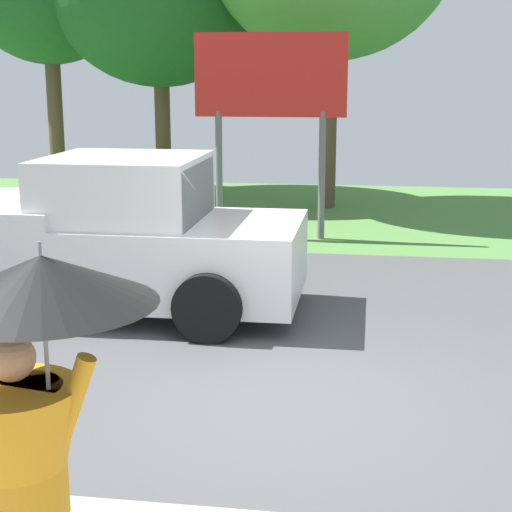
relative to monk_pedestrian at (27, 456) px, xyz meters
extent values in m
cube|color=#4C4C4F|center=(0.94, 5.24, -1.16)|extent=(40.00, 8.00, 0.10)
cube|color=#528540|center=(0.94, 13.24, -1.16)|extent=(40.00, 8.00, 0.10)
cylinder|color=orange|center=(-0.04, 0.00, 0.01)|extent=(0.44, 0.44, 0.65)
sphere|color=tan|center=(-0.04, 0.00, 0.48)|extent=(0.22, 0.22, 0.22)
cylinder|color=orange|center=(0.24, 0.00, 0.29)|extent=(0.24, 0.09, 0.45)
cylinder|color=gray|center=(0.13, 0.00, 0.51)|extent=(0.02, 0.02, 0.75)
cone|color=black|center=(0.13, 0.00, 0.85)|extent=(1.03, 1.03, 0.22)
cylinder|color=gray|center=(0.13, 0.00, 0.97)|extent=(0.02, 0.02, 0.10)
cube|color=silver|center=(-1.86, 5.83, -0.43)|extent=(5.20, 2.00, 0.90)
cube|color=silver|center=(-1.36, 5.83, 0.32)|extent=(1.80, 1.84, 0.90)
cube|color=#2D3842|center=(-0.51, 5.83, 0.32)|extent=(0.10, 1.70, 0.77)
cylinder|color=black|center=(-0.16, 6.83, -0.73)|extent=(0.76, 0.28, 0.76)
cylinder|color=black|center=(-0.16, 4.83, -0.73)|extent=(0.76, 0.28, 0.76)
cylinder|color=slate|center=(-1.11, 10.39, -0.01)|extent=(0.12, 0.12, 2.20)
cylinder|color=slate|center=(0.69, 10.39, -0.01)|extent=(0.12, 0.12, 2.20)
cube|color=red|center=(-0.21, 10.39, 1.69)|extent=(2.60, 0.10, 1.40)
cylinder|color=brown|center=(0.59, 13.77, 0.77)|extent=(0.36, 0.36, 3.76)
cylinder|color=brown|center=(-6.03, 15.14, 0.66)|extent=(0.36, 0.36, 3.54)
cylinder|color=brown|center=(-3.34, 14.99, 0.48)|extent=(0.36, 0.36, 3.19)
camera|label=1|loc=(1.54, -3.15, 1.73)|focal=55.38mm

